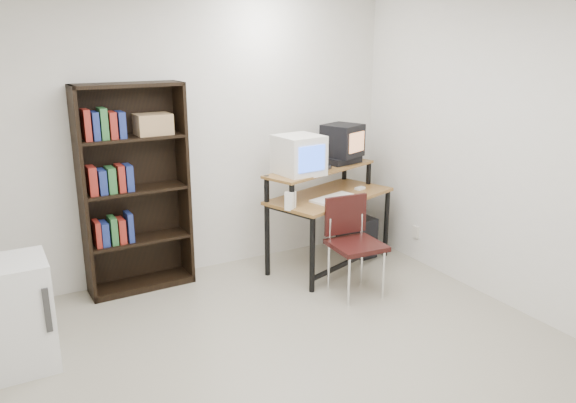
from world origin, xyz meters
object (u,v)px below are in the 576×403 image
crt_tv (343,140)px  bookshelf (134,187)px  crt_monitor (299,155)px  school_chair (352,235)px  mini_fridge (16,315)px  pc_tower (356,234)px  computer_desk (328,198)px

crt_tv → bookshelf: bookshelf is taller
crt_monitor → school_chair: 0.90m
crt_tv → mini_fridge: size_ratio=0.57×
school_chair → crt_tv: bearing=65.7°
crt_monitor → crt_tv: 0.66m
crt_tv → pc_tower: (0.15, -0.08, -1.00)m
crt_tv → pc_tower: 1.02m
crt_tv → mini_fridge: bearing=171.1°
pc_tower → school_chair: size_ratio=0.52×
crt_monitor → school_chair: crt_monitor is taller
crt_tv → school_chair: size_ratio=0.51×
pc_tower → crt_tv: bearing=146.3°
crt_monitor → pc_tower: (0.78, 0.12, -0.94)m
pc_tower → computer_desk: bearing=-170.4°
pc_tower → crt_monitor: bearing=-176.4°
mini_fridge → school_chair: bearing=-2.3°
school_chair → crt_monitor: bearing=110.0°
crt_monitor → school_chair: size_ratio=0.51×
computer_desk → school_chair: (-0.15, -0.63, -0.16)m
crt_monitor → mini_fridge: size_ratio=0.56×
crt_tv → mini_fridge: 3.33m
school_chair → bookshelf: size_ratio=0.47×
school_chair → bookshelf: bookshelf is taller
computer_desk → school_chair: computer_desk is taller
crt_tv → school_chair: crt_tv is taller
pc_tower → mini_fridge: mini_fridge is taller
computer_desk → mini_fridge: (-2.85, -0.55, -0.31)m
mini_fridge → computer_desk: bearing=10.3°
crt_monitor → mini_fridge: crt_monitor is taller
computer_desk → crt_monitor: crt_monitor is taller
school_chair → bookshelf: bearing=151.5°
computer_desk → crt_monitor: bearing=161.7°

